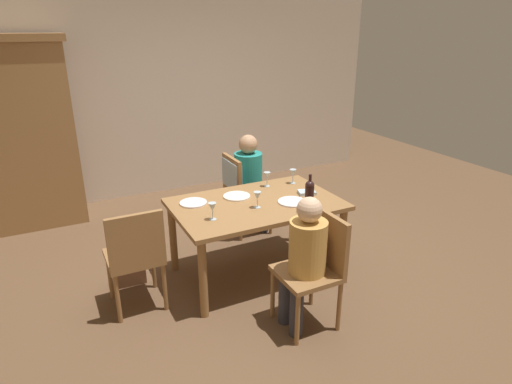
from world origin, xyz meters
TOP-DOWN VIEW (x-y plane):
  - ground_plane at (0.00, 0.00)m, footprint 10.00×10.00m
  - rear_room_partition at (0.00, 2.69)m, footprint 6.40×0.12m
  - armoire_cabinet at (-1.86, 2.24)m, footprint 1.18×0.62m
  - dining_table at (0.00, 0.00)m, footprint 1.51×0.98m
  - chair_far_right at (0.22, 0.87)m, footprint 0.46×0.44m
  - chair_near at (0.09, -0.87)m, footprint 0.44×0.44m
  - chair_left_end at (-1.14, -0.09)m, footprint 0.44×0.44m
  - person_woman_host at (0.37, 0.87)m, footprint 0.36×0.31m
  - person_man_bearded at (-0.03, -0.87)m, footprint 0.33×0.29m
  - wine_bottle_tall_green at (0.31, -0.40)m, footprint 0.08×0.08m
  - wine_glass_near_left at (0.57, 0.29)m, footprint 0.07×0.07m
  - wine_glass_centre at (-0.49, -0.18)m, footprint 0.07×0.07m
  - wine_glass_near_right at (0.29, 0.33)m, footprint 0.07×0.07m
  - wine_glass_far at (-0.05, -0.12)m, footprint 0.07×0.07m
  - dinner_plate_host at (0.29, -0.16)m, footprint 0.26×0.26m
  - dinner_plate_guest_left at (-0.10, 0.20)m, footprint 0.26×0.26m
  - dinner_plate_guest_right at (-0.52, 0.23)m, footprint 0.25×0.25m
  - folded_napkin at (0.53, -0.03)m, footprint 0.19×0.16m
  - handbag at (-1.14, 0.35)m, footprint 0.28×0.13m

SIDE VIEW (x-z plane):
  - ground_plane at x=0.00m, z-range 0.00..0.00m
  - handbag at x=-1.14m, z-range 0.00..0.22m
  - chair_near at x=0.09m, z-range 0.07..0.99m
  - chair_left_end at x=-1.14m, z-range 0.07..0.99m
  - chair_far_right at x=0.22m, z-range 0.13..1.05m
  - person_man_bearded at x=-0.03m, z-range 0.09..1.18m
  - dining_table at x=0.00m, z-range 0.28..1.02m
  - person_woman_host at x=0.37m, z-range 0.09..1.24m
  - dinner_plate_host at x=0.29m, z-range 0.74..0.75m
  - dinner_plate_guest_left at x=-0.10m, z-range 0.74..0.75m
  - dinner_plate_guest_right at x=-0.52m, z-range 0.74..0.75m
  - folded_napkin at x=0.53m, z-range 0.74..0.77m
  - wine_glass_near_left at x=0.57m, z-range 0.77..0.92m
  - wine_glass_centre at x=-0.49m, z-range 0.77..0.92m
  - wine_glass_near_right at x=0.29m, z-range 0.77..0.92m
  - wine_glass_far at x=-0.05m, z-range 0.77..0.92m
  - wine_bottle_tall_green at x=0.31m, z-range 0.72..1.06m
  - armoire_cabinet at x=-1.86m, z-range 0.01..2.19m
  - rear_room_partition at x=0.00m, z-range 0.00..2.70m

